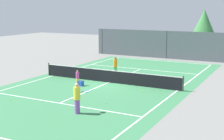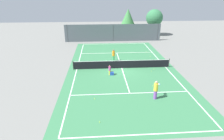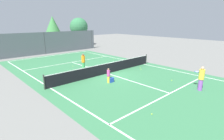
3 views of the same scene
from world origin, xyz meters
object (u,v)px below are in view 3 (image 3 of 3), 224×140
(tennis_ball_0, at_px, (113,59))
(tennis_ball_3, at_px, (140,68))
(ball_crate, at_px, (111,80))
(tennis_ball_6, at_px, (141,69))
(player_0, at_px, (83,61))
(tennis_ball_7, at_px, (152,114))
(tennis_ball_2, at_px, (172,80))
(tennis_ball_4, at_px, (73,66))
(tennis_ball_5, at_px, (102,57))
(player_2, at_px, (108,75))
(player_1, at_px, (201,78))

(tennis_ball_0, height_order, tennis_ball_3, same)
(ball_crate, distance_m, tennis_ball_6, 4.81)
(player_0, distance_m, tennis_ball_7, 10.22)
(tennis_ball_2, height_order, tennis_ball_4, same)
(player_0, xyz_separation_m, tennis_ball_6, (4.20, -3.96, -0.80))
(ball_crate, relative_size, tennis_ball_4, 6.56)
(tennis_ball_5, bearing_deg, ball_crate, -125.41)
(tennis_ball_4, bearing_deg, tennis_ball_6, -53.75)
(player_0, relative_size, tennis_ball_3, 24.55)
(player_2, relative_size, ball_crate, 2.70)
(tennis_ball_6, bearing_deg, tennis_ball_0, 76.66)
(tennis_ball_5, bearing_deg, tennis_ball_7, -119.97)
(player_2, xyz_separation_m, tennis_ball_4, (0.69, 6.58, -0.57))
(player_2, height_order, tennis_ball_4, player_2)
(tennis_ball_6, bearing_deg, player_1, -102.00)
(tennis_ball_4, bearing_deg, player_1, -76.13)
(player_1, bearing_deg, player_2, 123.69)
(ball_crate, distance_m, tennis_ball_3, 5.34)
(tennis_ball_3, bearing_deg, ball_crate, -167.19)
(player_1, relative_size, tennis_ball_5, 26.05)
(player_2, bearing_deg, tennis_ball_6, 8.02)
(player_0, xyz_separation_m, tennis_ball_0, (5.51, 1.53, -0.80))
(tennis_ball_7, bearing_deg, tennis_ball_2, 19.98)
(tennis_ball_0, distance_m, tennis_ball_6, 5.64)
(player_0, xyz_separation_m, tennis_ball_3, (4.65, -3.47, -0.80))
(player_2, relative_size, tennis_ball_0, 17.71)
(player_0, height_order, player_1, player_1)
(tennis_ball_3, bearing_deg, player_2, -167.62)
(tennis_ball_4, height_order, tennis_ball_6, same)
(player_2, height_order, ball_crate, player_2)
(player_0, relative_size, ball_crate, 3.74)
(tennis_ball_3, relative_size, tennis_ball_6, 1.00)
(tennis_ball_5, xyz_separation_m, tennis_ball_6, (-1.28, -7.80, 0.00))
(tennis_ball_0, bearing_deg, player_2, -135.48)
(tennis_ball_6, bearing_deg, tennis_ball_7, -138.22)
(player_2, height_order, tennis_ball_2, player_2)
(tennis_ball_0, bearing_deg, tennis_ball_6, -103.34)
(ball_crate, distance_m, tennis_ball_7, 5.57)
(tennis_ball_4, xyz_separation_m, tennis_ball_7, (-2.33, -11.81, 0.00))
(tennis_ball_3, distance_m, tennis_ball_5, 7.35)
(player_2, bearing_deg, player_1, -56.31)
(player_0, distance_m, tennis_ball_2, 8.52)
(ball_crate, relative_size, tennis_ball_3, 6.56)
(tennis_ball_0, relative_size, tennis_ball_7, 1.00)
(tennis_ball_3, bearing_deg, tennis_ball_7, -137.81)
(tennis_ball_0, bearing_deg, tennis_ball_2, -103.11)
(tennis_ball_0, xyz_separation_m, tennis_ball_5, (-0.02, 2.31, 0.00))
(tennis_ball_3, height_order, tennis_ball_7, same)
(player_1, xyz_separation_m, tennis_ball_2, (0.45, 2.39, -0.85))
(ball_crate, xyz_separation_m, tennis_ball_3, (5.20, 1.18, -0.15))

